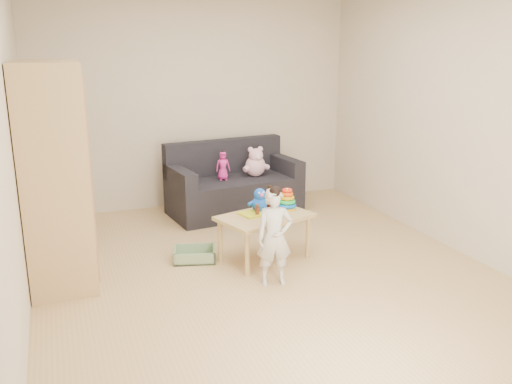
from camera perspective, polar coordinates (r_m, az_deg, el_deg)
name	(u,v)px	position (r m, az deg, el deg)	size (l,w,h in m)	color
room	(261,128)	(4.77, 0.50, 6.75)	(4.50, 4.50, 4.50)	tan
wardrobe	(54,174)	(4.91, -20.45, 1.74)	(0.52, 1.04, 1.88)	tan
sofa	(235,195)	(6.64, -2.27, -0.36)	(1.55, 0.78, 0.44)	black
play_table	(264,237)	(5.20, 0.90, -4.79)	(0.85, 0.53, 0.45)	tan
storage_bin	(195,254)	(5.27, -6.47, -6.54)	(0.40, 0.30, 0.12)	gray
toddler	(274,238)	(4.62, 1.96, -4.90)	(0.31, 0.20, 0.83)	silver
pink_bear	(255,164)	(6.66, -0.07, 3.00)	(0.27, 0.23, 0.31)	#FBB9D1
doll	(223,166)	(6.47, -3.50, 2.73)	(0.17, 0.11, 0.34)	#E52B96
ring_stacker	(287,201)	(5.30, 3.29, -0.95)	(0.18, 0.18, 0.21)	#EEAC0C
brown_bottle	(270,198)	(5.33, 1.45, -0.69)	(0.08, 0.08, 0.22)	black
blue_plush	(259,200)	(5.21, 0.36, -0.80)	(0.20, 0.16, 0.24)	blue
wooden_figure	(257,210)	(5.08, 0.13, -1.88)	(0.05, 0.04, 0.12)	brown
yellow_book	(252,214)	(5.14, -0.38, -2.32)	(0.22, 0.22, 0.02)	#C3C915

